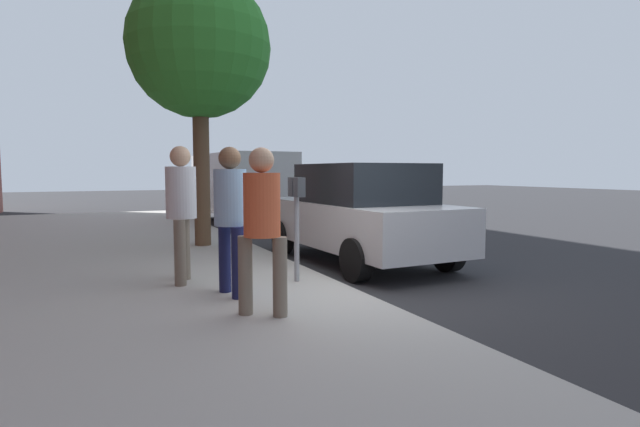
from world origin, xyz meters
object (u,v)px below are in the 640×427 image
pedestrian_bystander (262,218)px  street_tree (199,48)px  parking_officer (181,202)px  parked_van_far (240,183)px  parking_meter (297,207)px  pedestrian_at_meter (230,208)px  parked_sedan_near (359,213)px

pedestrian_bystander → street_tree: bearing=32.6°
parking_officer → parked_van_far: bearing=87.4°
parking_officer → street_tree: 4.47m
pedestrian_bystander → street_tree: 6.03m
parking_officer → parking_meter: bearing=-4.2°
pedestrian_bystander → parking_officer: (1.94, 0.49, 0.07)m
parking_meter → pedestrian_bystander: size_ratio=0.81×
pedestrian_at_meter → parked_sedan_near: bearing=26.1°
parking_meter → parked_van_far: 9.48m
pedestrian_bystander → parking_officer: parking_officer is taller
pedestrian_bystander → street_tree: street_tree is taller
parking_meter → parked_sedan_near: 2.47m
pedestrian_bystander → parked_sedan_near: 4.08m
parking_officer → pedestrian_bystander: bearing=-57.9°
parked_van_far → pedestrian_bystander: bearing=165.3°
pedestrian_bystander → parked_sedan_near: (2.96, -2.80, -0.27)m
pedestrian_bystander → parking_officer: 2.00m
pedestrian_bystander → parking_officer: size_ratio=0.95×
parked_sedan_near → street_tree: 4.55m
street_tree → pedestrian_bystander: bearing=174.8°
parked_sedan_near → parked_van_far: 7.70m
street_tree → parking_meter: bearing=-173.3°
pedestrian_bystander → parking_officer: bearing=51.8°
parked_sedan_near → pedestrian_at_meter: bearing=124.7°
parking_officer → street_tree: (3.33, -0.96, 2.82)m
parking_officer → parked_sedan_near: 3.45m
pedestrian_at_meter → parked_van_far: 10.09m
parked_sedan_near → parked_van_far: (7.69, 0.00, 0.36)m
parking_meter → street_tree: (3.91, 0.46, 2.89)m
pedestrian_bystander → parked_sedan_near: pedestrian_bystander is taller
parking_meter → pedestrian_at_meter: pedestrian_at_meter is taller
parking_meter → parked_sedan_near: bearing=-49.2°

